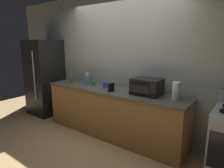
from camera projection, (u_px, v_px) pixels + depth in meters
ground_plane at (99, 143)px, 3.50m from camera, size 8.00×8.00×0.00m
back_wall at (124, 63)px, 3.85m from camera, size 6.40×0.10×2.70m
counter_run at (112, 112)px, 3.72m from camera, size 2.84×0.64×0.90m
refrigerator at (45, 77)px, 4.82m from camera, size 0.72×0.73×1.80m
microwave at (147, 87)px, 3.24m from camera, size 0.48×0.35×0.27m
paper_towel_roll at (176, 91)px, 2.95m from camera, size 0.12×0.12×0.27m
cordless_phone at (111, 87)px, 3.45m from camera, size 0.08×0.12×0.15m
bottle_spray_cleaner at (87, 80)px, 3.98m from camera, size 0.06×0.06×0.19m
bottle_olive_oil at (71, 77)px, 4.13m from camera, size 0.06×0.06×0.27m
bottle_vinegar at (87, 77)px, 4.20m from camera, size 0.08×0.08×0.22m
mug_green at (93, 83)px, 3.93m from camera, size 0.08×0.08×0.09m
mug_blue at (105, 85)px, 3.73m from camera, size 0.08×0.08×0.11m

